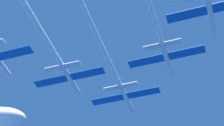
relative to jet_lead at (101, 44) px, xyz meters
The scene contains 2 objects.
jet_lead is the anchor object (origin of this frame).
jet_left_wing 21.83m from the jet_lead, 124.94° to the right, with size 20.52×85.93×3.40m.
Camera 1 is at (24.10, -92.00, -73.35)m, focal length 65.19 mm.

